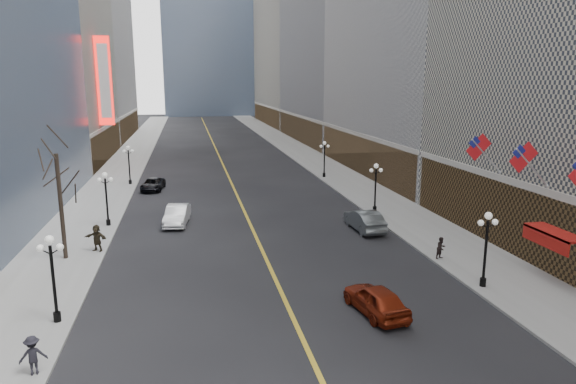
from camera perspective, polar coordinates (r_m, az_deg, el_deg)
name	(u,v)px	position (r m, az deg, el deg)	size (l,w,h in m)	color
sidewalk_east	(332,172)	(69.42, 4.92, 2.28)	(6.00, 230.00, 0.15)	gray
sidewalk_west	(115,179)	(67.37, -18.64, 1.38)	(6.00, 230.00, 0.15)	gray
lane_line	(223,164)	(76.80, -7.28, 3.14)	(0.25, 200.00, 0.02)	gold
bldg_east_c	(361,18)	(108.19, 8.17, 18.57)	(26.60, 40.60, 48.80)	gray
bldg_east_d	(311,10)	(150.07, 2.55, 19.56)	(26.60, 46.60, 62.80)	#B1A992
streetlamp_east_1	(486,242)	(32.02, 21.17, -5.16)	(1.26, 0.44, 4.52)	black
streetlamp_east_2	(376,183)	(47.69, 9.71, 1.04)	(1.26, 0.44, 4.52)	black
streetlamp_east_3	(324,155)	(64.59, 4.06, 4.09)	(1.26, 0.44, 4.52)	black
streetlamp_west_1	(52,270)	(28.10, -24.71, -7.87)	(1.26, 0.44, 4.52)	black
streetlamp_west_2	(106,193)	(45.15, -19.56, -0.13)	(1.26, 0.44, 4.52)	black
streetlamp_west_3	(129,161)	(62.73, -17.27, 3.33)	(1.26, 0.44, 4.52)	black
flag_4	(526,160)	(34.67, 24.91, 3.25)	(2.87, 0.12, 2.87)	#B2B2B7
flag_5	(481,149)	(38.78, 20.62, 4.45)	(2.87, 0.12, 2.87)	#B2B2B7
awning_c	(552,234)	(34.43, 27.29, -4.21)	(1.40, 4.00, 0.93)	maroon
theatre_marquee	(104,81)	(76.47, -19.73, 11.52)	(2.00, 0.55, 12.00)	red
tree_west_far	(58,170)	(37.14, -24.24, 2.20)	(3.60, 3.60, 7.92)	#2D231C
car_nb_mid	(177,215)	(44.81, -12.22, -2.52)	(1.74, 4.98, 1.64)	silver
car_nb_far	(153,184)	(59.46, -14.79, 0.82)	(2.21, 4.80, 1.33)	black
car_sb_mid	(376,299)	(27.90, 9.73, -11.68)	(1.87, 4.64, 1.58)	maroon
car_sb_far	(364,220)	(42.56, 8.49, -3.10)	(1.82, 5.23, 1.72)	#575D60
ped_east_walk	(441,248)	(36.60, 16.66, -5.97)	(0.74, 0.40, 1.52)	black
ped_west_walk	(33,355)	(24.47, -26.49, -15.92)	(1.09, 0.45, 1.68)	black
ped_west_far	(97,238)	(39.00, -20.48, -4.80)	(1.78, 0.51, 1.92)	black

